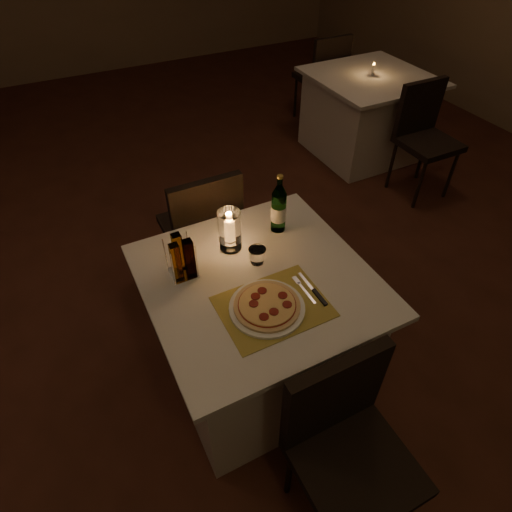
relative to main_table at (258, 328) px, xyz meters
name	(u,v)px	position (x,y,z in m)	size (l,w,h in m)	color
floor	(203,370)	(-0.28, 0.14, -0.38)	(8.00, 10.00, 0.02)	#482217
main_table	(258,328)	(0.00, 0.00, 0.00)	(1.00, 1.00, 0.74)	silver
chair_near	(345,436)	(0.00, -0.71, 0.18)	(0.42, 0.42, 0.90)	black
chair_far	(203,224)	(0.00, 0.71, 0.18)	(0.42, 0.42, 0.90)	black
placemat	(273,307)	(-0.02, -0.18, 0.37)	(0.45, 0.34, 0.00)	#AA933B
plate	(267,308)	(-0.05, -0.18, 0.38)	(0.32, 0.32, 0.01)	white
pizza	(267,305)	(-0.05, -0.18, 0.39)	(0.28, 0.28, 0.02)	#D8B77F
fork	(302,288)	(0.14, -0.15, 0.37)	(0.02, 0.18, 0.00)	silver
knife	(317,294)	(0.18, -0.21, 0.37)	(0.02, 0.22, 0.01)	black
tumbler	(257,256)	(0.04, 0.10, 0.41)	(0.08, 0.08, 0.08)	white
water_bottle	(279,209)	(0.25, 0.27, 0.49)	(0.08, 0.08, 0.32)	#559550
hurricane_candle	(230,228)	(-0.02, 0.25, 0.49)	(0.11, 0.11, 0.21)	white
cruet_caddy	(182,259)	(-0.29, 0.17, 0.46)	(0.12, 0.12, 0.21)	white
neighbor_table_right	(365,115)	(2.03, 1.76, 0.00)	(1.00, 1.00, 0.74)	silver
neighbor_chair_ra	(424,129)	(2.03, 1.05, 0.18)	(0.42, 0.42, 0.90)	black
neighbor_chair_rb	(325,71)	(2.03, 2.48, 0.18)	(0.42, 0.42, 0.90)	black
neighbor_candle_right	(373,70)	(2.03, 1.76, 0.41)	(0.03, 0.03, 0.11)	white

